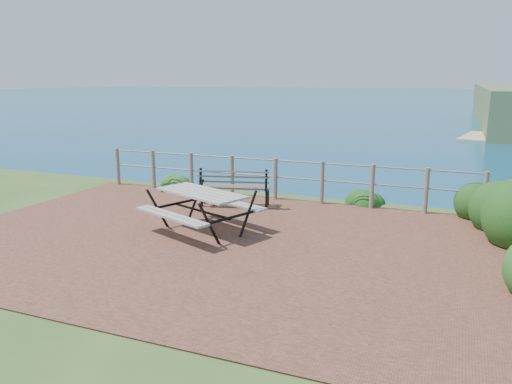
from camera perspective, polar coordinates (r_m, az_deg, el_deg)
ground at (r=9.15m, az=-5.01°, el=-5.52°), size 10.00×7.00×0.12m
ocean at (r=207.77m, az=21.47°, el=11.21°), size 1200.00×1200.00×0.00m
safety_railing at (r=11.98m, az=2.24°, el=1.77°), size 9.40×0.10×1.00m
picnic_table at (r=9.48m, az=-6.22°, el=-1.75°), size 1.99×1.50×0.78m
park_bench at (r=11.33m, az=-2.43°, el=1.24°), size 1.65×0.80×0.90m
shrub_right_edge at (r=11.19m, az=24.58°, el=-3.23°), size 1.20×1.20×1.71m
shrub_lip_west at (r=13.82m, az=-9.42°, el=0.68°), size 0.73×0.73×0.46m
shrub_lip_east at (r=12.03m, az=12.07°, el=-1.27°), size 0.77×0.77×0.52m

